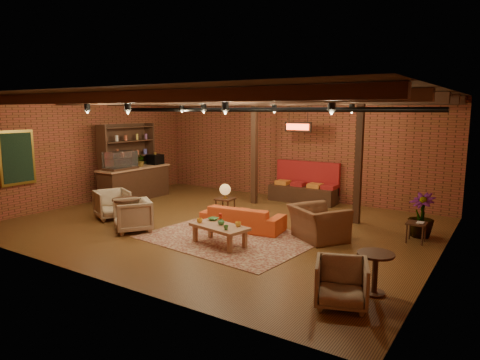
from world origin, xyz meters
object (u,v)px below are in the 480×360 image
Objects in this scene: armchair_far at (341,281)px; plant_tall at (424,171)px; armchair_b at (133,214)px; side_table_lamp at (225,192)px; armchair_a at (112,203)px; sofa at (243,218)px; coffee_table at (219,227)px; round_table_left at (126,208)px; armchair_right at (318,217)px; side_table_book at (416,224)px; round_table_right at (375,267)px.

plant_tall reaches higher than armchair_far.
side_table_lamp is at bearing 97.03° from armchair_b.
armchair_a is 1.00× the size of armchair_b.
sofa is 2.61m from armchair_b.
coffee_table is at bearing 136.56° from armchair_far.
armchair_a reaches higher than round_table_left.
armchair_right reaches higher than armchair_a.
sofa is 1.72× the size of armchair_right.
sofa is 0.66× the size of plant_tall.
side_table_book is (5.80, 2.73, -0.01)m from armchair_b.
armchair_a is 0.28× the size of plant_tall.
round_table_left is 4.66m from armchair_right.
plant_tall reaches higher than side_table_book.
coffee_table is at bearing -139.42° from plant_tall.
plant_tall is (5.80, 3.23, 1.09)m from armchair_b.
armchair_a reaches higher than coffee_table.
side_table_book is at bearing 59.86° from armchair_b.
round_table_right is at bearing -72.74° from armchair_a.
sofa is 4.24m from plant_tall.
armchair_b is at bearing 175.81° from round_table_right.
plant_tall is (7.18, 2.66, 1.09)m from armchair_a.
side_table_lamp reaches higher than coffee_table.
coffee_table is 3.44m from armchair_far.
armchair_b is 5.82m from round_table_right.
round_table_right is at bearing -90.00° from plant_tall.
armchair_a is 1.81× the size of side_table_book.
coffee_table is 2.04× the size of round_table_right.
armchair_a is (-3.71, 0.31, 0.03)m from coffee_table.
side_table_book is (6.26, 2.50, -0.06)m from round_table_left.
armchair_right reaches higher than side_table_book.
armchair_a is at bearing 159.44° from round_table_left.
round_table_left is 0.23× the size of plant_tall.
side_table_book is at bearing 21.81° from round_table_left.
armchair_right is (2.80, -0.42, -0.20)m from side_table_lamp.
armchair_b reaches higher than coffee_table.
side_table_lamp reaches higher than sofa.
round_table_left is (-2.56, -1.31, 0.18)m from sofa.
armchair_far reaches higher than round_table_right.
side_table_lamp reaches higher than round_table_left.
round_table_left reaches higher than side_table_book.
round_table_left is at bearing 174.10° from round_table_right.
side_table_book is 3.83m from armchair_far.
round_table_left is 6.29m from round_table_right.
round_table_right is at bearing -11.14° from coffee_table.
coffee_table is at bearing 40.98° from armchair_b.
round_table_right is (1.86, -2.19, -0.06)m from armchair_right.
armchair_right is 2.49× the size of side_table_book.
side_table_book is at bearing -168.92° from sofa.
armchair_right is (3.94, 1.76, 0.09)m from armchair_b.
coffee_table is at bearing 168.86° from round_table_right.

